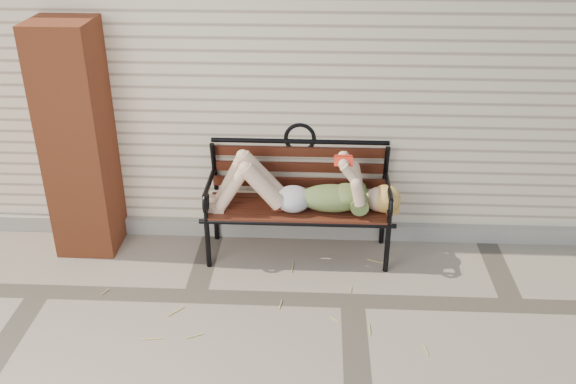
{
  "coord_description": "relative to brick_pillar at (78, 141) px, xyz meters",
  "views": [
    {
      "loc": [
        -0.31,
        -4.11,
        3.05
      ],
      "look_at": [
        -0.54,
        0.57,
        0.66
      ],
      "focal_mm": 40.0,
      "sensor_mm": 36.0,
      "label": 1
    }
  ],
  "objects": [
    {
      "name": "brick_pillar",
      "position": [
        0.0,
        0.0,
        0.0
      ],
      "size": [
        0.5,
        0.5,
        2.0
      ],
      "primitive_type": "cube",
      "color": "#9F4623",
      "rests_on": "ground"
    },
    {
      "name": "garden_bench",
      "position": [
        1.84,
        0.02,
        -0.38
      ],
      "size": [
        1.7,
        0.68,
        1.1
      ],
      "color": "black",
      "rests_on": "ground"
    },
    {
      "name": "house_wall",
      "position": [
        2.3,
        2.25,
        0.5
      ],
      "size": [
        8.0,
        4.0,
        3.0
      ],
      "primitive_type": "cube",
      "color": "beige",
      "rests_on": "ground"
    },
    {
      "name": "ground",
      "position": [
        2.3,
        -0.75,
        -1.0
      ],
      "size": [
        80.0,
        80.0,
        0.0
      ],
      "primitive_type": "plane",
      "color": "gray",
      "rests_on": "ground"
    },
    {
      "name": "foundation_strip",
      "position": [
        2.3,
        0.22,
        -0.93
      ],
      "size": [
        8.0,
        0.1,
        0.15
      ],
      "primitive_type": "cube",
      "color": "gray",
      "rests_on": "ground"
    },
    {
      "name": "straw_scatter",
      "position": [
        1.89,
        -1.17,
        -0.99
      ],
      "size": [
        2.94,
        1.45,
        0.01
      ],
      "color": "#C4BA60",
      "rests_on": "ground"
    },
    {
      "name": "reading_woman",
      "position": [
        1.86,
        -0.11,
        -0.35
      ],
      "size": [
        1.6,
        0.36,
        0.5
      ],
      "color": "#09323F",
      "rests_on": "ground"
    }
  ]
}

